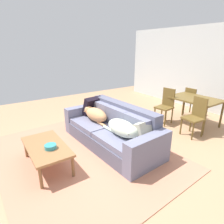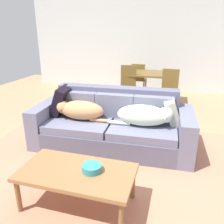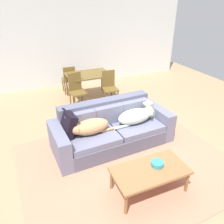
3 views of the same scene
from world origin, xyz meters
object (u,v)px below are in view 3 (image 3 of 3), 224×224
dog_on_right_cushion (137,116)px  coffee_table (150,172)px  throw_pillow_by_right_arm (147,108)px  dining_chair_far_left (69,78)px  bowl_on_coffee_table (157,164)px  dining_table (88,76)px  couch (111,129)px  throw_pillow_by_left_arm (67,125)px  dog_on_left_cushion (90,127)px  dining_chair_near_left (77,89)px  dining_chair_near_right (110,86)px

dog_on_right_cushion → coffee_table: size_ratio=0.80×
throw_pillow_by_right_arm → dining_chair_far_left: 3.11m
bowl_on_coffee_table → dining_table: 3.85m
coffee_table → dining_table: size_ratio=0.92×
couch → throw_pillow_by_left_arm: throw_pillow_by_left_arm is taller
dog_on_left_cushion → throw_pillow_by_left_arm: size_ratio=1.86×
bowl_on_coffee_table → dining_table: (0.13, 3.84, 0.22)m
dining_chair_far_left → dining_chair_near_left: bearing=88.1°
dining_chair_near_right → throw_pillow_by_left_arm: bearing=-125.4°
couch → dining_chair_far_left: dining_chair_far_left is taller
bowl_on_coffee_table → dining_chair_near_right: 3.31m
dining_table → coffee_table: bearing=-94.2°
couch → dining_chair_near_right: size_ratio=2.62×
dog_on_right_cushion → dining_chair_near_right: (0.23, 1.98, -0.07)m
dog_on_left_cushion → dining_table: (0.81, 2.59, 0.10)m
bowl_on_coffee_table → dining_chair_near_left: dining_chair_near_left is taller
throw_pillow_by_right_arm → dining_table: 2.42m
throw_pillow_by_right_arm → throw_pillow_by_left_arm: bearing=-177.0°
coffee_table → dining_table: bearing=85.8°
dog_on_right_cushion → dining_table: size_ratio=0.74×
couch → dining_chair_near_right: (0.75, 1.87, 0.18)m
throw_pillow_by_right_arm → dog_on_left_cushion: bearing=-170.1°
dog_on_right_cushion → throw_pillow_by_right_arm: 0.42m
dog_on_left_cushion → dining_chair_far_left: 3.20m
coffee_table → throw_pillow_by_right_arm: bearing=61.0°
throw_pillow_by_left_arm → dining_table: bearing=63.9°
dog_on_right_cushion → dining_chair_far_left: 3.22m
bowl_on_coffee_table → throw_pillow_by_right_arm: bearing=64.9°
throw_pillow_by_right_arm → dining_table: bearing=103.5°
dog_on_right_cushion → throw_pillow_by_right_arm: size_ratio=2.47×
throw_pillow_by_right_arm → dining_chair_near_left: dining_chair_near_left is taller
bowl_on_coffee_table → dining_table: bearing=88.0°
couch → dining_chair_near_right: dining_chair_near_right is taller
dog_on_right_cushion → dining_chair_near_left: size_ratio=0.96×
dog_on_left_cushion → dining_chair_near_right: bearing=55.3°
dog_on_left_cushion → dining_chair_far_left: bearing=80.5°
dog_on_right_cushion → dining_chair_far_left: dining_chair_far_left is taller
throw_pillow_by_left_arm → dog_on_left_cushion: bearing=-20.6°
couch → dining_table: couch is taller
couch → bowl_on_coffee_table: (0.18, -1.39, 0.13)m
dog_on_right_cushion → dining_chair_near_right: dining_chair_near_right is taller
dining_chair_near_right → throw_pillow_by_right_arm: bearing=-80.1°
coffee_table → dining_chair_near_right: (0.71, 3.29, 0.14)m
throw_pillow_by_left_arm → dining_chair_near_right: (1.63, 1.86, -0.13)m
couch → dining_chair_near_left: 1.94m
couch → bowl_on_coffee_table: size_ratio=12.46×
dog_on_left_cushion → dog_on_right_cushion: (1.01, 0.03, 0.01)m
throw_pillow_by_left_arm → dining_chair_near_right: size_ratio=0.50×
coffee_table → dining_table: dining_table is taller
throw_pillow_by_left_arm → bowl_on_coffee_table: size_ratio=2.38×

